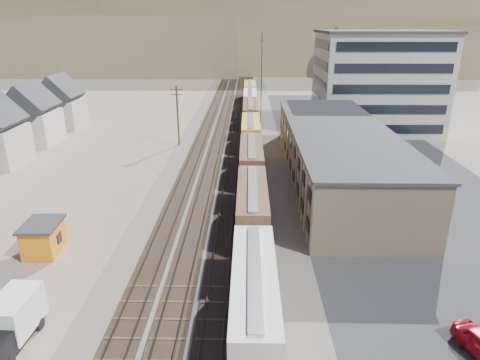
{
  "coord_description": "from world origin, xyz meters",
  "views": [
    {
      "loc": [
        3.3,
        -28.86,
        19.97
      ],
      "look_at": [
        2.45,
        16.78,
        3.0
      ],
      "focal_mm": 32.0,
      "sensor_mm": 36.0,
      "label": 1
    }
  ],
  "objects_px": {
    "utility_pole_north": "(178,114)",
    "parked_car_blue": "(349,121)",
    "box_truck": "(10,324)",
    "maintenance_shed": "(43,238)",
    "freight_train": "(251,143)"
  },
  "relations": [
    {
      "from": "utility_pole_north",
      "to": "parked_car_blue",
      "type": "height_order",
      "value": "utility_pole_north"
    },
    {
      "from": "box_truck",
      "to": "maintenance_shed",
      "type": "height_order",
      "value": "box_truck"
    },
    {
      "from": "box_truck",
      "to": "parked_car_blue",
      "type": "relative_size",
      "value": 1.02
    },
    {
      "from": "maintenance_shed",
      "to": "freight_train",
      "type": "bearing_deg",
      "value": 55.76
    },
    {
      "from": "box_truck",
      "to": "utility_pole_north",
      "type": "bearing_deg",
      "value": 85.85
    },
    {
      "from": "box_truck",
      "to": "maintenance_shed",
      "type": "bearing_deg",
      "value": 105.18
    },
    {
      "from": "parked_car_blue",
      "to": "utility_pole_north",
      "type": "bearing_deg",
      "value": 163.72
    },
    {
      "from": "freight_train",
      "to": "utility_pole_north",
      "type": "xyz_separation_m",
      "value": [
        -12.3,
        8.69,
        2.5
      ]
    },
    {
      "from": "maintenance_shed",
      "to": "parked_car_blue",
      "type": "height_order",
      "value": "maintenance_shed"
    },
    {
      "from": "freight_train",
      "to": "box_truck",
      "type": "height_order",
      "value": "freight_train"
    },
    {
      "from": "freight_train",
      "to": "utility_pole_north",
      "type": "relative_size",
      "value": 11.97
    },
    {
      "from": "freight_train",
      "to": "maintenance_shed",
      "type": "bearing_deg",
      "value": -124.24
    },
    {
      "from": "freight_train",
      "to": "parked_car_blue",
      "type": "height_order",
      "value": "freight_train"
    },
    {
      "from": "maintenance_shed",
      "to": "utility_pole_north",
      "type": "bearing_deg",
      "value": 79.6
    },
    {
      "from": "utility_pole_north",
      "to": "box_truck",
      "type": "xyz_separation_m",
      "value": [
        -3.52,
        -48.48,
        -3.69
      ]
    }
  ]
}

